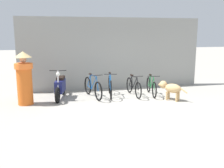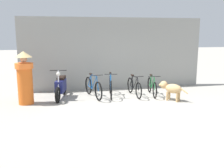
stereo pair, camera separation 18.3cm
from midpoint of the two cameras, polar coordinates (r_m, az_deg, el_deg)
The scene contains 9 objects.
ground_plane at distance 8.25m, azimuth 5.14°, elevation -5.60°, with size 60.00×60.00×0.00m, color #9E998E.
shop_wall_back at distance 11.09m, azimuth -0.29°, elevation 6.62°, with size 7.72×0.20×2.98m.
bicycle_0 at distance 9.71m, azimuth -4.76°, elevation -0.80°, with size 0.50×1.76×0.89m.
bicycle_1 at distance 9.83m, azimuth -0.96°, elevation -0.54°, with size 0.47×1.71×0.91m.
bicycle_2 at distance 9.97m, azimuth 4.19°, elevation -0.65°, with size 0.46×1.63×0.81m.
bicycle_3 at distance 10.14m, azimuth 8.03°, elevation -0.56°, with size 0.46×1.59×0.80m.
motorcycle at distance 9.70m, azimuth -11.73°, elevation -0.64°, with size 0.60×1.79×1.09m.
stray_dog at distance 9.47m, azimuth 12.09°, elevation -0.85°, with size 0.80×0.91×0.67m.
person_in_robes at distance 9.13m, azimuth -19.10°, elevation 1.35°, with size 0.75×0.75×1.77m.
Camera 1 is at (-2.69, -7.43, 2.39)m, focal length 42.00 mm.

